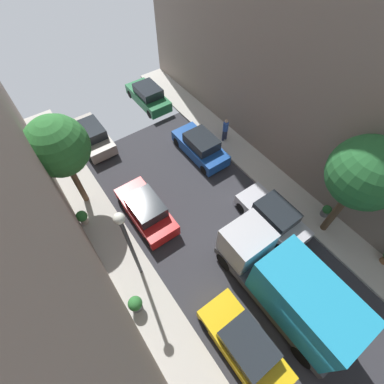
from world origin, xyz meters
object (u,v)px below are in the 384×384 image
object	(u,v)px
parked_car_right_3	(200,146)
pedestrian	(225,129)
parked_car_right_4	(148,96)
street_tree_0	(58,147)
parked_car_left_4	(146,210)
parked_car_right_2	(273,216)
lamp_post	(128,239)
potted_plant_4	(82,217)
potted_plant_1	(136,304)
delivery_truck	(288,287)
parked_car_left_3	(244,345)
potted_plant_0	(326,211)
parked_car_left_5	(92,136)
street_tree_1	(366,174)

from	to	relation	value
parked_car_right_3	pedestrian	xyz separation A→B (m)	(2.13, 0.04, 0.35)
parked_car_right_4	street_tree_0	xyz separation A→B (m)	(-7.77, -5.93, 3.73)
parked_car_right_3	pedestrian	bearing A→B (deg)	1.17
parked_car_right_4	pedestrian	bearing A→B (deg)	-72.47
parked_car_left_4	parked_car_right_2	distance (m)	6.95
parked_car_right_3	parked_car_right_4	bearing A→B (deg)	90.00
pedestrian	lamp_post	distance (m)	10.95
parked_car_right_3	lamp_post	distance (m)	9.27
parked_car_right_2	parked_car_right_4	xyz separation A→B (m)	(0.00, 13.39, 0.00)
potted_plant_4	lamp_post	bearing A→B (deg)	-75.00
potted_plant_4	lamp_post	distance (m)	5.37
potted_plant_1	potted_plant_4	bearing A→B (deg)	91.74
pedestrian	potted_plant_4	world-z (taller)	pedestrian
parked_car_right_4	lamp_post	world-z (taller)	lamp_post
delivery_truck	parked_car_right_2	bearing A→B (deg)	49.61
parked_car_left_3	parked_car_left_4	xyz separation A→B (m)	(0.00, 8.07, 0.00)
potted_plant_1	delivery_truck	bearing A→B (deg)	-32.17
parked_car_left_3	delivery_truck	xyz separation A→B (m)	(2.70, 0.52, 1.07)
parked_car_right_2	parked_car_right_3	distance (m)	6.60
parked_car_left_4	potted_plant_0	xyz separation A→B (m)	(8.20, -5.80, -0.17)
potted_plant_4	parked_car_left_5	bearing A→B (deg)	61.89
parked_car_right_2	lamp_post	bearing A→B (deg)	166.70
parked_car_right_4	street_tree_1	bearing A→B (deg)	-82.26
parked_car_left_4	potted_plant_1	bearing A→B (deg)	-125.53
parked_car_right_3	street_tree_0	distance (m)	8.66
parked_car_left_4	potted_plant_4	xyz separation A→B (m)	(-3.05, 1.66, -0.04)
parked_car_left_3	potted_plant_4	world-z (taller)	parked_car_left_3
pedestrian	parked_car_right_4	bearing A→B (deg)	107.53
parked_car_right_2	delivery_truck	world-z (taller)	delivery_truck
parked_car_left_3	lamp_post	distance (m)	6.47
pedestrian	street_tree_1	bearing A→B (deg)	-90.28
delivery_truck	street_tree_1	distance (m)	5.78
parked_car_right_2	parked_car_right_3	bearing A→B (deg)	90.00
parked_car_left_4	pedestrian	world-z (taller)	pedestrian
parked_car_left_4	parked_car_right_4	bearing A→B (deg)	59.09
parked_car_right_3	delivery_truck	distance (m)	10.19
parked_car_right_2	parked_car_right_3	world-z (taller)	same
parked_car_right_2	pedestrian	distance (m)	6.98
delivery_truck	potted_plant_4	distance (m)	10.90
parked_car_left_4	parked_car_right_2	world-z (taller)	same
parked_car_right_4	potted_plant_0	size ratio (longest dim) A/B	5.47
parked_car_right_3	lamp_post	bearing A→B (deg)	-146.29
parked_car_left_4	parked_car_right_3	xyz separation A→B (m)	(5.40, 2.23, 0.00)
lamp_post	parked_car_right_3	bearing A→B (deg)	33.71
parked_car_right_3	street_tree_1	size ratio (longest dim) A/B	0.67
parked_car_right_3	potted_plant_0	size ratio (longest dim) A/B	5.47
parked_car_left_5	potted_plant_4	bearing A→B (deg)	-118.11
parked_car_left_4	street_tree_0	size ratio (longest dim) A/B	0.72
parked_car_right_4	delivery_truck	xyz separation A→B (m)	(-2.70, -16.56, 1.07)
potted_plant_0	parked_car_left_3	bearing A→B (deg)	-164.58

